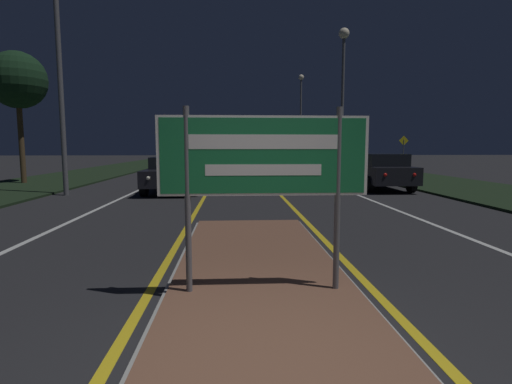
# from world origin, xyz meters

# --- Properties ---
(median_island) EXTENTS (2.36, 8.96, 0.10)m
(median_island) POSITION_xyz_m (0.00, 1.93, 0.04)
(median_island) COLOR #999993
(median_island) RESTS_ON ground_plane
(verge_left) EXTENTS (5.00, 100.00, 0.08)m
(verge_left) POSITION_xyz_m (-9.50, 20.00, 0.04)
(verge_left) COLOR black
(verge_left) RESTS_ON ground_plane
(verge_right) EXTENTS (5.00, 100.00, 0.08)m
(verge_right) POSITION_xyz_m (9.50, 20.00, 0.04)
(verge_right) COLOR black
(verge_right) RESTS_ON ground_plane
(centre_line_yellow_left) EXTENTS (0.12, 70.00, 0.01)m
(centre_line_yellow_left) POSITION_xyz_m (-1.37, 25.00, 0.00)
(centre_line_yellow_left) COLOR gold
(centre_line_yellow_left) RESTS_ON ground_plane
(centre_line_yellow_right) EXTENTS (0.12, 70.00, 0.01)m
(centre_line_yellow_right) POSITION_xyz_m (1.37, 25.00, 0.00)
(centre_line_yellow_right) COLOR gold
(centre_line_yellow_right) RESTS_ON ground_plane
(lane_line_white_left) EXTENTS (0.12, 70.00, 0.01)m
(lane_line_white_left) POSITION_xyz_m (-4.20, 25.00, 0.00)
(lane_line_white_left) COLOR silver
(lane_line_white_left) RESTS_ON ground_plane
(lane_line_white_right) EXTENTS (0.12, 70.00, 0.01)m
(lane_line_white_right) POSITION_xyz_m (4.20, 25.00, 0.00)
(lane_line_white_right) COLOR silver
(lane_line_white_right) RESTS_ON ground_plane
(edge_line_white_left) EXTENTS (0.10, 70.00, 0.01)m
(edge_line_white_left) POSITION_xyz_m (-7.20, 25.00, 0.00)
(edge_line_white_left) COLOR silver
(edge_line_white_left) RESTS_ON ground_plane
(edge_line_white_right) EXTENTS (0.10, 70.00, 0.01)m
(edge_line_white_right) POSITION_xyz_m (7.20, 25.00, 0.00)
(edge_line_white_right) COLOR silver
(edge_line_white_right) RESTS_ON ground_plane
(highway_sign) EXTENTS (2.38, 0.07, 2.11)m
(highway_sign) POSITION_xyz_m (0.00, 1.93, 1.58)
(highway_sign) COLOR #56565B
(highway_sign) RESTS_ON median_island
(streetlight_right_near) EXTENTS (0.63, 0.63, 8.68)m
(streetlight_right_near) POSITION_xyz_m (6.19, 21.38, 6.17)
(streetlight_right_near) COLOR #56565B
(streetlight_right_near) RESTS_ON ground_plane
(streetlight_right_far) EXTENTS (0.54, 0.54, 9.00)m
(streetlight_right_far) POSITION_xyz_m (6.55, 38.42, 5.90)
(streetlight_right_far) COLOR #56565B
(streetlight_right_far) RESTS_ON ground_plane
(car_receding_0) EXTENTS (1.89, 4.56, 1.48)m
(car_receding_0) POSITION_xyz_m (5.71, 13.79, 0.78)
(car_receding_0) COLOR black
(car_receding_0) RESTS_ON ground_plane
(car_receding_1) EXTENTS (1.87, 4.34, 1.44)m
(car_receding_1) POSITION_xyz_m (5.86, 24.14, 0.78)
(car_receding_1) COLOR #B7B7BC
(car_receding_1) RESTS_ON ground_plane
(car_approaching_0) EXTENTS (2.03, 4.10, 1.37)m
(car_approaching_0) POSITION_xyz_m (-2.62, 13.05, 0.74)
(car_approaching_0) COLOR black
(car_approaching_0) RESTS_ON ground_plane
(warning_sign) EXTENTS (0.60, 0.06, 2.35)m
(warning_sign) POSITION_xyz_m (10.23, 21.82, 1.50)
(warning_sign) COLOR #56565B
(warning_sign) RESTS_ON verge_right
(roadside_palm_left) EXTENTS (2.57, 2.57, 5.98)m
(roadside_palm_left) POSITION_xyz_m (-10.14, 16.62, 4.74)
(roadside_palm_left) COLOR #4C3823
(roadside_palm_left) RESTS_ON verge_left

